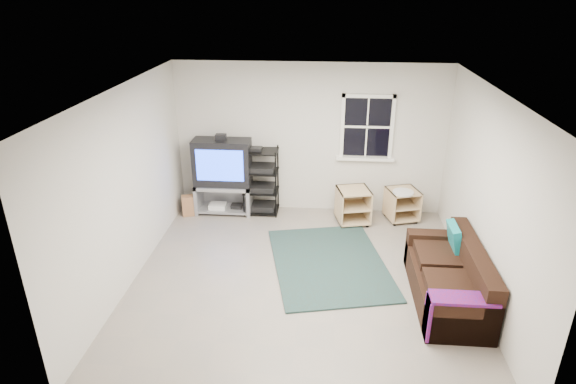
# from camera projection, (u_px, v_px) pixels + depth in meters

# --- Properties ---
(room) EXTENTS (4.60, 4.62, 4.60)m
(room) POSITION_uv_depth(u_px,v_px,m) (367.00, 131.00, 8.05)
(room) COLOR gray
(room) RESTS_ON ground
(tv_unit) EXTENTS (0.98, 0.49, 1.43)m
(tv_unit) POSITION_uv_depth(u_px,v_px,m) (223.00, 170.00, 8.30)
(tv_unit) COLOR gray
(tv_unit) RESTS_ON ground
(av_rack) EXTENTS (0.60, 0.44, 1.20)m
(av_rack) POSITION_uv_depth(u_px,v_px,m) (261.00, 185.00, 8.38)
(av_rack) COLOR black
(av_rack) RESTS_ON ground
(side_table_left) EXTENTS (0.62, 0.62, 0.61)m
(side_table_left) POSITION_uv_depth(u_px,v_px,m) (352.00, 204.00, 8.13)
(side_table_left) COLOR tan
(side_table_left) RESTS_ON ground
(side_table_right) EXTENTS (0.61, 0.61, 0.57)m
(side_table_right) POSITION_uv_depth(u_px,v_px,m) (401.00, 202.00, 8.22)
(side_table_right) COLOR tan
(side_table_right) RESTS_ON ground
(sofa) EXTENTS (0.80, 1.80, 0.82)m
(sofa) POSITION_uv_depth(u_px,v_px,m) (450.00, 280.00, 6.11)
(sofa) COLOR black
(sofa) RESTS_ON ground
(shag_rug) EXTENTS (1.99, 2.44, 0.03)m
(shag_rug) POSITION_uv_depth(u_px,v_px,m) (329.00, 263.00, 7.00)
(shag_rug) COLOR black
(shag_rug) RESTS_ON ground
(paper_bag) EXTENTS (0.29, 0.23, 0.36)m
(paper_bag) POSITION_uv_depth(u_px,v_px,m) (190.00, 205.00, 8.42)
(paper_bag) COLOR #9E6D47
(paper_bag) RESTS_ON ground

